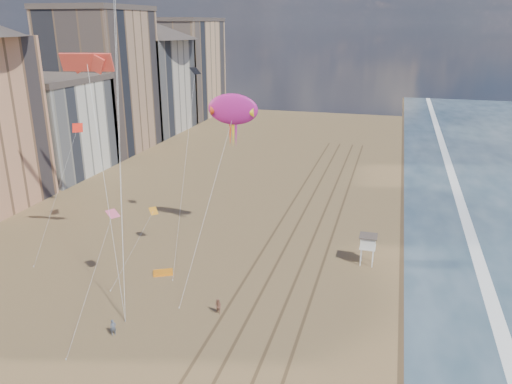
{
  "coord_description": "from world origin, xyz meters",
  "views": [
    {
      "loc": [
        12.63,
        -19.84,
        25.72
      ],
      "look_at": [
        -0.28,
        26.0,
        9.5
      ],
      "focal_mm": 35.0,
      "sensor_mm": 36.0,
      "label": 1
    }
  ],
  "objects_px": {
    "lifeguard_stand": "(368,242)",
    "grounded_kite": "(163,273)",
    "show_kite": "(233,110)",
    "kite_flyer_a": "(113,328)",
    "kite_flyer_b": "(218,307)"
  },
  "relations": [
    {
      "from": "grounded_kite",
      "to": "show_kite",
      "type": "xyz_separation_m",
      "value": [
        5.1,
        9.35,
        16.36
      ]
    },
    {
      "from": "kite_flyer_a",
      "to": "grounded_kite",
      "type": "bearing_deg",
      "value": 51.5
    },
    {
      "from": "show_kite",
      "to": "grounded_kite",
      "type": "bearing_deg",
      "value": -118.6
    },
    {
      "from": "lifeguard_stand",
      "to": "grounded_kite",
      "type": "distance_m",
      "value": 22.71
    },
    {
      "from": "kite_flyer_a",
      "to": "kite_flyer_b",
      "type": "relative_size",
      "value": 0.96
    },
    {
      "from": "lifeguard_stand",
      "to": "kite_flyer_a",
      "type": "xyz_separation_m",
      "value": [
        -20.2,
        -19.64,
        -1.95
      ]
    },
    {
      "from": "grounded_kite",
      "to": "show_kite",
      "type": "distance_m",
      "value": 19.52
    },
    {
      "from": "grounded_kite",
      "to": "kite_flyer_a",
      "type": "bearing_deg",
      "value": -113.26
    },
    {
      "from": "grounded_kite",
      "to": "kite_flyer_b",
      "type": "distance_m",
      "value": 10.26
    },
    {
      "from": "lifeguard_stand",
      "to": "grounded_kite",
      "type": "xyz_separation_m",
      "value": [
        -20.99,
        -8.27,
        -2.57
      ]
    },
    {
      "from": "show_kite",
      "to": "lifeguard_stand",
      "type": "bearing_deg",
      "value": -3.87
    },
    {
      "from": "lifeguard_stand",
      "to": "show_kite",
      "type": "bearing_deg",
      "value": 176.13
    },
    {
      "from": "lifeguard_stand",
      "to": "kite_flyer_a",
      "type": "height_order",
      "value": "lifeguard_stand"
    },
    {
      "from": "kite_flyer_a",
      "to": "kite_flyer_b",
      "type": "xyz_separation_m",
      "value": [
        7.63,
        5.55,
        0.03
      ]
    },
    {
      "from": "kite_flyer_b",
      "to": "kite_flyer_a",
      "type": "bearing_deg",
      "value": -119.86
    }
  ]
}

